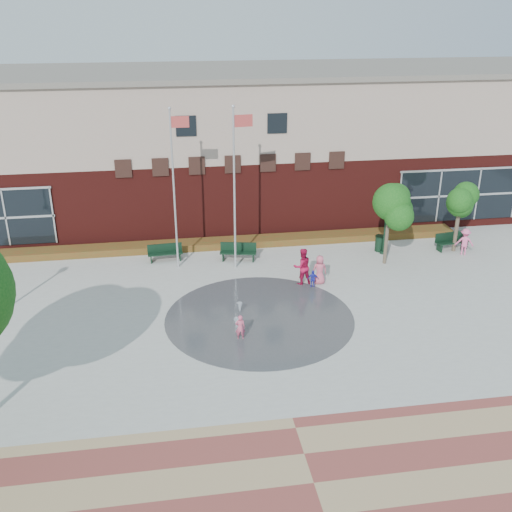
{
  "coord_description": "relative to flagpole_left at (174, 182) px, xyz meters",
  "views": [
    {
      "loc": [
        -3.76,
        -20.06,
        13.07
      ],
      "look_at": [
        0.0,
        4.0,
        2.6
      ],
      "focal_mm": 42.0,
      "sensor_mm": 36.0,
      "label": 1
    }
  ],
  "objects": [
    {
      "name": "splash_pad",
      "position": [
        3.33,
        -6.14,
        -4.66
      ],
      "size": [
        8.4,
        8.4,
        0.01
      ],
      "primitive_type": "cylinder",
      "color": "#383A3D",
      "rests_on": "ground"
    },
    {
      "name": "tree_mid",
      "position": [
        10.93,
        -1.22,
        -1.45
      ],
      "size": [
        2.62,
        2.62,
        4.41
      ],
      "color": "#4B3F30",
      "rests_on": "ground"
    },
    {
      "name": "water_jet_a",
      "position": [
        2.21,
        -7.33,
        -4.66
      ],
      "size": [
        0.35,
        0.35,
        0.69
      ],
      "primitive_type": "cone",
      "rotation": [
        3.14,
        0.0,
        0.0
      ],
      "color": "white",
      "rests_on": "ground"
    },
    {
      "name": "flagpole_right",
      "position": [
        3.0,
        -0.54,
        0.07
      ],
      "size": [
        1.04,
        0.23,
        8.48
      ],
      "rotation": [
        0.0,
        0.0,
        0.14
      ],
      "color": "silver",
      "rests_on": "ground"
    },
    {
      "name": "lamp_right",
      "position": [
        11.33,
        0.09,
        -2.17
      ],
      "size": [
        0.42,
        0.42,
        4.01
      ],
      "color": "black",
      "rests_on": "ground"
    },
    {
      "name": "flower_bed",
      "position": [
        3.33,
        2.46,
        -4.66
      ],
      "size": [
        26.0,
        1.2,
        0.4
      ],
      "primitive_type": "cube",
      "color": "maroon",
      "rests_on": "ground"
    },
    {
      "name": "paver_band",
      "position": [
        3.33,
        -16.14,
        -4.66
      ],
      "size": [
        46.0,
        6.0,
        0.01
      ],
      "primitive_type": "cube",
      "color": "brown",
      "rests_on": "ground"
    },
    {
      "name": "library_building",
      "position": [
        3.33,
        8.34,
        -0.02
      ],
      "size": [
        44.4,
        10.4,
        9.2
      ],
      "color": "#4F1411",
      "rests_on": "ground"
    },
    {
      "name": "water_jet_b",
      "position": [
        2.53,
        -5.55,
        -4.66
      ],
      "size": [
        0.22,
        0.22,
        0.5
      ],
      "primitive_type": "cone",
      "rotation": [
        3.14,
        0.0,
        0.0
      ],
      "color": "white",
      "rests_on": "ground"
    },
    {
      "name": "bench_right",
      "position": [
        15.36,
        0.03,
        -4.34
      ],
      "size": [
        2.05,
        0.86,
        1.0
      ],
      "rotation": [
        0.0,
        0.0,
        0.16
      ],
      "color": "black",
      "rests_on": "ground"
    },
    {
      "name": "child_splash",
      "position": [
        2.25,
        -7.78,
        -4.09
      ],
      "size": [
        0.43,
        0.3,
        1.14
      ],
      "primitive_type": "imported",
      "rotation": [
        0.0,
        0.0,
        3.07
      ],
      "color": "#D65373",
      "rests_on": "ground"
    },
    {
      "name": "bench_left",
      "position": [
        -0.69,
        0.92,
        -4.36
      ],
      "size": [
        1.89,
        0.64,
        0.93
      ],
      "rotation": [
        0.0,
        0.0,
        0.07
      ],
      "color": "black",
      "rests_on": "ground"
    },
    {
      "name": "bench_mid",
      "position": [
        3.21,
        0.37,
        -4.35
      ],
      "size": [
        2.02,
        0.93,
        0.98
      ],
      "rotation": [
        0.0,
        0.0,
        -0.2
      ],
      "color": "black",
      "rests_on": "ground"
    },
    {
      "name": "adult_pink",
      "position": [
        6.84,
        -3.09,
        -3.91
      ],
      "size": [
        0.75,
        0.5,
        1.5
      ],
      "primitive_type": "imported",
      "rotation": [
        0.0,
        0.0,
        3.17
      ],
      "color": "#DC5E76",
      "rests_on": "ground"
    },
    {
      "name": "trash_can",
      "position": [
        11.24,
        0.46,
        -4.19
      ],
      "size": [
        0.56,
        0.56,
        0.93
      ],
      "color": "black",
      "rests_on": "ground"
    },
    {
      "name": "child_blue",
      "position": [
        6.41,
        -3.48,
        -4.21
      ],
      "size": [
        0.57,
        0.31,
        0.92
      ],
      "primitive_type": "imported",
      "rotation": [
        0.0,
        0.0,
        2.97
      ],
      "color": "#2D31C3",
      "rests_on": "ground"
    },
    {
      "name": "ground",
      "position": [
        3.33,
        -9.14,
        -4.66
      ],
      "size": [
        120.0,
        120.0,
        0.0
      ],
      "primitive_type": "plane",
      "color": "#666056",
      "rests_on": "ground"
    },
    {
      "name": "adult_red",
      "position": [
        5.97,
        -2.98,
        -3.72
      ],
      "size": [
        1.02,
        0.85,
        1.89
      ],
      "primitive_type": "imported",
      "rotation": [
        0.0,
        0.0,
        3.31
      ],
      "color": "#AF123C",
      "rests_on": "ground"
    },
    {
      "name": "tree_small_right",
      "position": [
        15.38,
        -0.18,
        -1.77
      ],
      "size": [
        2.32,
        2.32,
        3.97
      ],
      "color": "#4B3F30",
      "rests_on": "ground"
    },
    {
      "name": "plaza_concrete",
      "position": [
        3.33,
        -5.14,
        -4.66
      ],
      "size": [
        46.0,
        18.0,
        0.01
      ],
      "primitive_type": "cube",
      "color": "#A8A8A0",
      "rests_on": "ground"
    },
    {
      "name": "flagpole_left",
      "position": [
        0.0,
        0.0,
        0.0
      ],
      "size": [
        0.99,
        0.16,
        8.38
      ],
      "rotation": [
        0.0,
        0.0,
        -0.02
      ],
      "color": "silver",
      "rests_on": "ground"
    },
    {
      "name": "person_bench",
      "position": [
        15.68,
        -0.73,
        -3.9
      ],
      "size": [
        1.13,
        0.89,
        1.53
      ],
      "primitive_type": "imported",
      "rotation": [
        0.0,
        0.0,
        2.76
      ],
      "color": "pink",
      "rests_on": "ground"
    }
  ]
}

